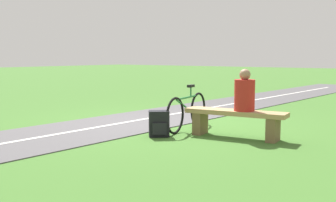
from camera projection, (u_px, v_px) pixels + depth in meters
name	position (u px, v px, depth m)	size (l,w,h in m)	color
ground_plane	(170.00, 123.00, 8.68)	(80.00, 80.00, 0.00)	#3D6B28
bench	(235.00, 119.00, 7.16)	(1.83, 0.62, 0.48)	#A88456
person_seated	(245.00, 93.00, 7.03)	(0.39, 0.39, 0.72)	#B2231E
bicycle	(187.00, 111.00, 7.92)	(0.32, 1.71, 0.86)	black
backpack	(159.00, 124.00, 7.27)	(0.43, 0.42, 0.46)	black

